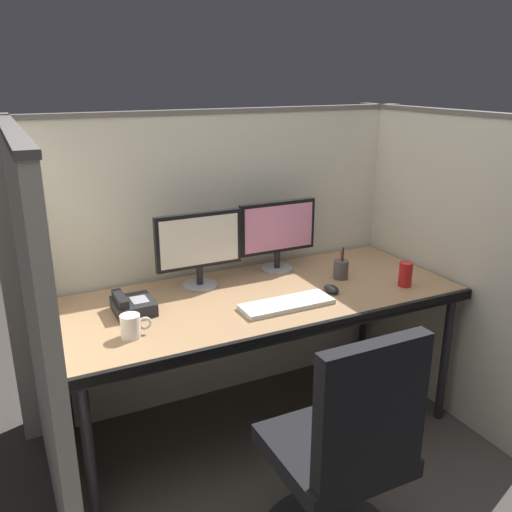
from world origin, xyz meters
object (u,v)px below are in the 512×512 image
(keyboard_main, at_px, (287,304))
(computer_mouse, at_px, (331,289))
(monitor_left, at_px, (199,245))
(pen_cup, at_px, (341,269))
(desk_phone, at_px, (132,305))
(office_chair, at_px, (340,480))
(monitor_right, at_px, (278,231))
(desk, at_px, (262,305))
(coffee_mug, at_px, (131,326))
(soda_can, at_px, (405,274))

(keyboard_main, xyz_separation_m, computer_mouse, (0.27, 0.05, 0.01))
(monitor_left, distance_m, pen_cup, 0.74)
(desk_phone, bearing_deg, office_chair, -62.32)
(keyboard_main, bearing_deg, computer_mouse, 10.81)
(monitor_right, bearing_deg, office_chair, -107.11)
(desk, height_order, monitor_right, monitor_right)
(monitor_left, bearing_deg, office_chair, -84.22)
(keyboard_main, distance_m, computer_mouse, 0.28)
(desk, distance_m, computer_mouse, 0.34)
(desk, bearing_deg, coffee_mug, -167.20)
(desk, bearing_deg, monitor_left, 132.60)
(monitor_left, bearing_deg, coffee_mug, -138.33)
(office_chair, bearing_deg, desk_phone, 112.32)
(monitor_left, bearing_deg, desk_phone, -157.60)
(office_chair, relative_size, monitor_right, 2.27)
(computer_mouse, bearing_deg, pen_cup, 42.95)
(monitor_right, bearing_deg, desk, -129.64)
(desk, height_order, keyboard_main, keyboard_main)
(monitor_left, height_order, desk_phone, monitor_left)
(monitor_right, relative_size, desk_phone, 2.26)
(desk, relative_size, soda_can, 15.57)
(soda_can, xyz_separation_m, pen_cup, (-0.22, 0.23, -0.01))
(pen_cup, bearing_deg, soda_can, -45.55)
(monitor_left, relative_size, desk_phone, 2.26)
(keyboard_main, distance_m, coffee_mug, 0.70)
(soda_can, bearing_deg, computer_mouse, 166.55)
(computer_mouse, xyz_separation_m, soda_can, (0.37, -0.09, 0.04))
(soda_can, bearing_deg, coffee_mug, 177.93)
(desk_phone, bearing_deg, monitor_left, 22.40)
(office_chair, distance_m, monitor_left, 1.24)
(pen_cup, bearing_deg, desk_phone, 177.10)
(monitor_right, height_order, keyboard_main, monitor_right)
(desk, xyz_separation_m, monitor_left, (-0.22, 0.24, 0.27))
(monitor_right, height_order, pen_cup, monitor_right)
(pen_cup, distance_m, desk_phone, 1.07)
(computer_mouse, bearing_deg, monitor_left, 147.19)
(desk, height_order, monitor_left, monitor_left)
(monitor_right, height_order, coffee_mug, monitor_right)
(keyboard_main, bearing_deg, desk, 105.65)
(keyboard_main, bearing_deg, coffee_mug, 179.03)
(monitor_left, xyz_separation_m, monitor_right, (0.46, 0.04, 0.00))
(monitor_right, relative_size, soda_can, 3.52)
(coffee_mug, distance_m, soda_can, 1.35)
(office_chair, distance_m, keyboard_main, 0.80)
(desk, relative_size, monitor_right, 4.42)
(monitor_right, bearing_deg, keyboard_main, -113.14)
(monitor_left, relative_size, keyboard_main, 1.00)
(monitor_right, relative_size, keyboard_main, 1.00)
(computer_mouse, relative_size, soda_can, 0.79)
(pen_cup, bearing_deg, office_chair, -123.66)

